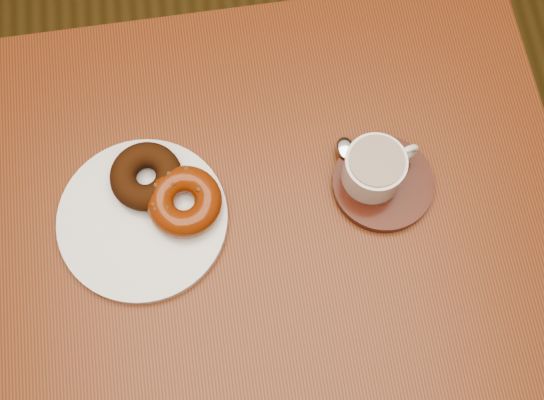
{
  "coord_description": "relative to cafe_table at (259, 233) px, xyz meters",
  "views": [
    {
      "loc": [
        -0.16,
        -0.64,
        1.72
      ],
      "look_at": [
        -0.12,
        -0.34,
        0.84
      ],
      "focal_mm": 45.0,
      "sensor_mm": 36.0,
      "label": 1
    }
  ],
  "objects": [
    {
      "name": "coffee_cup",
      "position": [
        0.16,
        0.02,
        0.17
      ],
      "size": [
        0.11,
        0.08,
        0.06
      ],
      "rotation": [
        0.0,
        0.0,
        0.32
      ],
      "color": "white",
      "rests_on": "saucer"
    },
    {
      "name": "cafe_table",
      "position": [
        0.0,
        0.0,
        0.0
      ],
      "size": [
        0.89,
        0.67,
        0.82
      ],
      "rotation": [
        0.0,
        0.0,
        0.02
      ],
      "color": "brown",
      "rests_on": "ground"
    },
    {
      "name": "teaspoon",
      "position": [
        0.14,
        0.05,
        0.15
      ],
      "size": [
        0.06,
        0.1,
        0.01
      ],
      "rotation": [
        0.0,
        0.0,
        0.44
      ],
      "color": "silver",
      "rests_on": "saucer"
    },
    {
      "name": "saucer",
      "position": [
        0.18,
        0.01,
        0.14
      ],
      "size": [
        0.18,
        0.18,
        0.02
      ],
      "primitive_type": "cylinder",
      "rotation": [
        0.0,
        0.0,
        -0.29
      ],
      "color": "#371007",
      "rests_on": "cafe_table"
    },
    {
      "name": "donut_caramel",
      "position": [
        -0.1,
        0.01,
        0.16
      ],
      "size": [
        0.11,
        0.11,
        0.04
      ],
      "rotation": [
        0.0,
        0.0,
        -0.12
      ],
      "color": "maroon",
      "rests_on": "donut_plate"
    },
    {
      "name": "donut_plate",
      "position": [
        -0.16,
        -0.0,
        0.14
      ],
      "size": [
        0.27,
        0.27,
        0.01
      ],
      "primitive_type": "cylinder",
      "rotation": [
        0.0,
        0.0,
        0.15
      ],
      "color": "white",
      "rests_on": "cafe_table"
    },
    {
      "name": "ground",
      "position": [
        0.14,
        0.34,
        -0.69
      ],
      "size": [
        6.0,
        6.0,
        0.0
      ],
      "primitive_type": "plane",
      "color": "#513C19",
      "rests_on": "ground"
    },
    {
      "name": "donut_cinnamon",
      "position": [
        -0.15,
        0.05,
        0.16
      ],
      "size": [
        0.11,
        0.11,
        0.04
      ],
      "primitive_type": "torus",
      "rotation": [
        0.0,
        0.0,
        0.12
      ],
      "color": "#361A0A",
      "rests_on": "donut_plate"
    }
  ]
}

